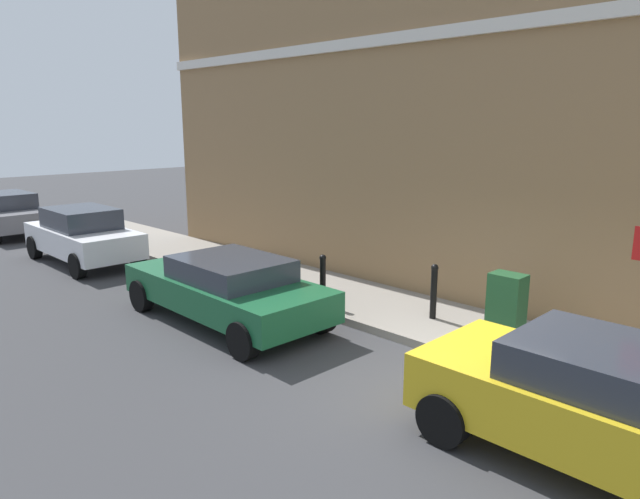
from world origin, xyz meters
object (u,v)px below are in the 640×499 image
car_yellow (602,404)px  bollard_far_kerb (323,278)px  car_grey (5,213)px  car_green (227,287)px  bollard_near_cabinet (434,290)px  utility_cabinet (506,310)px  car_white (83,235)px

car_yellow → bollard_far_kerb: size_ratio=3.84×
car_grey → bollard_far_kerb: 13.56m
car_green → bollard_near_cabinet: (2.56, -2.90, 0.02)m
utility_cabinet → bollard_near_cabinet: 1.49m
car_yellow → car_green: 6.71m
car_grey → bollard_far_kerb: car_grey is taller
car_white → bollard_far_kerb: (1.59, -7.51, -0.07)m
car_green → bollard_far_kerb: 1.89m
car_green → car_grey: size_ratio=1.10×
car_yellow → utility_cabinet: size_ratio=3.47×
car_white → car_green: bearing=-180.0°
car_green → car_yellow: bearing=-178.5°
car_white → bollard_near_cabinet: 9.82m
car_yellow → car_white: car_white is taller
car_green → utility_cabinet: (2.46, -4.38, -0.00)m
bollard_far_kerb → car_green: bearing=151.6°
car_green → car_white: (0.07, 6.61, 0.09)m
car_grey → car_white: bearing=-179.3°
utility_cabinet → bollard_far_kerb: 3.57m
car_yellow → car_grey: (-0.11, 19.26, -0.00)m
car_grey → utility_cabinet: car_grey is taller
car_yellow → bollard_near_cabinet: bearing=-33.0°
car_white → bollard_far_kerb: car_white is taller
utility_cabinet → bollard_near_cabinet: size_ratio=1.11×
car_green → bollard_far_kerb: bearing=-117.3°
utility_cabinet → bollard_near_cabinet: utility_cabinet is taller
car_yellow → bollard_near_cabinet: 4.56m
car_yellow → car_green: car_yellow is taller
car_yellow → car_green: size_ratio=0.88×
utility_cabinet → bollard_far_kerb: utility_cabinet is taller
car_green → utility_cabinet: utility_cabinet is taller
car_white → bollard_far_kerb: size_ratio=3.94×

